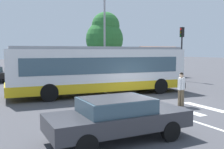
% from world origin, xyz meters
% --- Properties ---
extents(ground_plane, '(160.00, 160.00, 0.00)m').
position_xyz_m(ground_plane, '(0.00, 0.00, 0.00)').
color(ground_plane, '#47474C').
extents(city_transit_bus, '(11.62, 3.58, 3.06)m').
position_xyz_m(city_transit_bus, '(-1.11, 3.64, 1.59)').
color(city_transit_bus, black).
rests_on(city_transit_bus, ground_plane).
extents(pedestrian_crossing_street, '(0.51, 0.43, 1.72)m').
position_xyz_m(pedestrian_crossing_street, '(1.11, -1.46, 0.97)').
color(pedestrian_crossing_street, brown).
rests_on(pedestrian_crossing_street, ground_plane).
extents(foreground_sedan, '(4.53, 1.93, 1.35)m').
position_xyz_m(foreground_sedan, '(-4.19, -4.44, 0.77)').
color(foreground_sedan, black).
rests_on(foreground_sedan, ground_plane).
extents(parked_car_white, '(2.21, 4.64, 1.35)m').
position_xyz_m(parked_car_white, '(-4.32, 15.20, 0.77)').
color(parked_car_white, black).
rests_on(parked_car_white, ground_plane).
extents(parked_car_silver, '(1.98, 4.55, 1.35)m').
position_xyz_m(parked_car_silver, '(-1.68, 14.63, 0.77)').
color(parked_car_silver, black).
rests_on(parked_car_silver, ground_plane).
extents(parked_car_teal, '(1.88, 4.50, 1.35)m').
position_xyz_m(parked_car_teal, '(1.14, 15.11, 0.77)').
color(parked_car_teal, black).
rests_on(parked_car_teal, ground_plane).
extents(parked_car_charcoal, '(2.08, 4.60, 1.35)m').
position_xyz_m(parked_car_charcoal, '(3.85, 14.89, 0.77)').
color(parked_car_charcoal, black).
rests_on(parked_car_charcoal, ground_plane).
extents(traffic_light_far_corner, '(0.33, 0.32, 4.96)m').
position_xyz_m(traffic_light_far_corner, '(8.83, 7.08, 3.31)').
color(traffic_light_far_corner, '#28282B').
rests_on(traffic_light_far_corner, ground_plane).
extents(bus_stop_shelter, '(4.64, 1.54, 3.25)m').
position_xyz_m(bus_stop_shelter, '(9.09, 10.96, 2.42)').
color(bus_stop_shelter, '#28282B').
rests_on(bus_stop_shelter, ground_plane).
extents(twin_arm_street_lamp, '(4.10, 0.32, 8.90)m').
position_xyz_m(twin_arm_street_lamp, '(3.75, 12.97, 5.46)').
color(twin_arm_street_lamp, '#939399').
rests_on(twin_arm_street_lamp, ground_plane).
extents(background_tree_right, '(4.74, 4.74, 7.69)m').
position_xyz_m(background_tree_right, '(6.48, 18.57, 4.74)').
color(background_tree_right, brown).
rests_on(background_tree_right, ground_plane).
extents(crosswalk_painted_stripes, '(6.06, 2.62, 0.01)m').
position_xyz_m(crosswalk_painted_stripes, '(-0.84, -2.20, 0.00)').
color(crosswalk_painted_stripes, silver).
rests_on(crosswalk_painted_stripes, ground_plane).
extents(lane_center_line, '(0.16, 24.00, 0.01)m').
position_xyz_m(lane_center_line, '(-0.44, 2.00, 0.00)').
color(lane_center_line, silver).
rests_on(lane_center_line, ground_plane).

